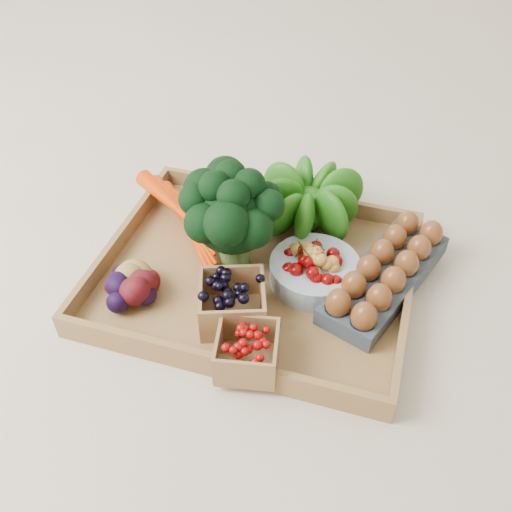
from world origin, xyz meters
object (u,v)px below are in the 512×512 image
(broccoli, at_px, (234,233))
(cherry_bowl, at_px, (314,271))
(egg_carton, at_px, (385,279))
(tray, at_px, (256,277))

(broccoli, xyz_separation_m, cherry_bowl, (0.15, 0.00, -0.05))
(cherry_bowl, bearing_deg, egg_carton, 10.43)
(broccoli, bearing_deg, cherry_bowl, 0.27)
(tray, bearing_deg, egg_carton, 9.75)
(broccoli, bearing_deg, tray, -18.69)
(cherry_bowl, xyz_separation_m, egg_carton, (0.12, 0.02, -0.00))
(cherry_bowl, distance_m, egg_carton, 0.12)
(tray, relative_size, broccoli, 2.90)
(tray, xyz_separation_m, cherry_bowl, (0.10, 0.02, 0.03))
(egg_carton, bearing_deg, cherry_bowl, -149.61)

